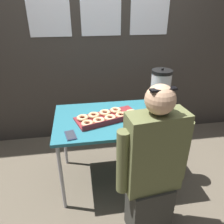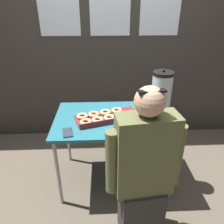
{
  "view_description": "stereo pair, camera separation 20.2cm",
  "coord_description": "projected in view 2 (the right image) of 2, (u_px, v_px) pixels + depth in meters",
  "views": [
    {
      "loc": [
        -0.3,
        -1.78,
        1.72
      ],
      "look_at": [
        -0.02,
        0.0,
        0.8
      ],
      "focal_mm": 35.0,
      "sensor_mm": 36.0,
      "label": 1
    },
    {
      "loc": [
        -0.1,
        -1.8,
        1.72
      ],
      "look_at": [
        -0.02,
        0.0,
        0.8
      ],
      "focal_mm": 35.0,
      "sensor_mm": 36.0,
      "label": 2
    }
  ],
  "objects": [
    {
      "name": "ground_plane",
      "position": [
        114.0,
        177.0,
        2.39
      ],
      "size": [
        12.0,
        12.0,
        0.0
      ],
      "primitive_type": "plane",
      "color": "brown"
    },
    {
      "name": "cell_phone",
      "position": [
        67.0,
        133.0,
        1.81
      ],
      "size": [
        0.11,
        0.16,
        0.01
      ],
      "rotation": [
        0.0,
        0.0,
        0.21
      ],
      "color": "#2D334C",
      "rests_on": "folding_table"
    },
    {
      "name": "donut_box",
      "position": [
        106.0,
        116.0,
        2.03
      ],
      "size": [
        0.64,
        0.42,
        0.05
      ],
      "rotation": [
        0.0,
        0.0,
        0.31
      ],
      "color": "maroon",
      "rests_on": "folding_table"
    },
    {
      "name": "folding_table",
      "position": [
        114.0,
        123.0,
        2.07
      ],
      "size": [
        1.11,
        0.72,
        0.74
      ],
      "color": "#236675",
      "rests_on": "ground"
    },
    {
      "name": "back_wall",
      "position": [
        110.0,
        30.0,
        2.61
      ],
      "size": [
        6.0,
        0.11,
        2.8
      ],
      "color": "#38332D",
      "rests_on": "ground"
    },
    {
      "name": "coffee_urn",
      "position": [
        161.0,
        96.0,
        1.93
      ],
      "size": [
        0.18,
        0.21,
        0.47
      ],
      "color": "silver",
      "rests_on": "folding_table"
    },
    {
      "name": "person_seated",
      "position": [
        144.0,
        174.0,
        1.56
      ],
      "size": [
        0.54,
        0.26,
        1.28
      ],
      "rotation": [
        0.0,
        0.0,
        3.26
      ],
      "color": "#33332D",
      "rests_on": "ground"
    }
  ]
}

